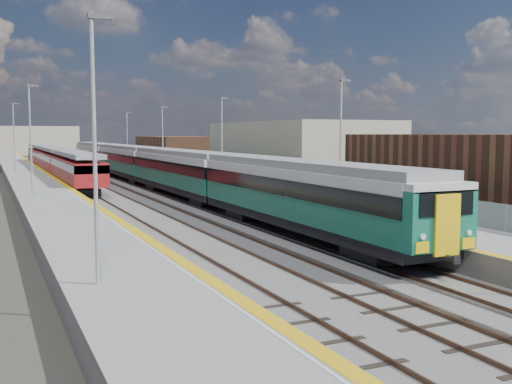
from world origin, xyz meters
TOP-DOWN VIEW (x-y plane):
  - ground at (0.00, 50.00)m, footprint 320.00×320.00m
  - ballast_bed at (-2.25, 52.50)m, footprint 10.50×155.00m
  - tracks at (-1.65, 54.18)m, footprint 8.96×160.00m
  - platform_right at (5.28, 52.49)m, footprint 4.70×155.00m
  - platform_left at (-9.05, 52.49)m, footprint 4.30×155.00m
  - green_train at (1.50, 48.15)m, footprint 2.95×82.14m
  - red_train at (-5.50, 66.38)m, footprint 2.73×55.44m
  - tree_d at (23.74, 62.75)m, footprint 4.13×4.13m

SIDE VIEW (x-z plane):
  - ground at x=0.00m, z-range 0.00..0.00m
  - ballast_bed at x=-2.25m, z-range 0.00..0.06m
  - tracks at x=-1.65m, z-range 0.02..0.19m
  - platform_left at x=-9.05m, z-range -3.74..4.78m
  - platform_right at x=5.28m, z-range -3.72..4.80m
  - red_train at x=-5.50m, z-range 0.31..3.76m
  - green_train at x=1.50m, z-range 0.66..3.91m
  - tree_d at x=23.74m, z-range 0.72..6.32m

